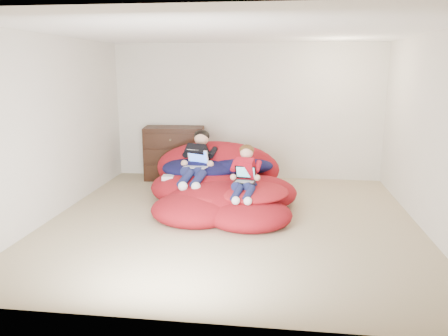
# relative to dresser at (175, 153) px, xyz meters

# --- Properties ---
(room_shell) EXTENTS (5.10, 5.10, 2.77)m
(room_shell) POSITION_rel_dresser_xyz_m (1.33, -2.21, -0.27)
(room_shell) COLOR tan
(room_shell) RESTS_ON ground
(dresser) EXTENTS (1.14, 0.67, 0.98)m
(dresser) POSITION_rel_dresser_xyz_m (0.00, 0.00, 0.00)
(dresser) COLOR black
(dresser) RESTS_ON ground
(beanbag_pile) EXTENTS (2.35, 2.50, 0.94)m
(beanbag_pile) POSITION_rel_dresser_xyz_m (1.06, -1.45, -0.22)
(beanbag_pile) COLOR maroon
(beanbag_pile) RESTS_ON ground
(cream_pillow) EXTENTS (0.44, 0.28, 0.28)m
(cream_pillow) POSITION_rel_dresser_xyz_m (0.47, -0.78, 0.13)
(cream_pillow) COLOR white
(cream_pillow) RESTS_ON beanbag_pile
(older_boy) EXTENTS (0.44, 1.23, 0.73)m
(older_boy) POSITION_rel_dresser_xyz_m (0.70, -1.33, 0.19)
(older_boy) COLOR black
(older_boy) RESTS_ON beanbag_pile
(younger_boy) EXTENTS (0.36, 0.93, 0.67)m
(younger_boy) POSITION_rel_dresser_xyz_m (1.49, -1.92, 0.13)
(younger_boy) COLOR #B40F20
(younger_boy) RESTS_ON beanbag_pile
(laptop_white) EXTENTS (0.39, 0.39, 0.25)m
(laptop_white) POSITION_rel_dresser_xyz_m (0.70, -1.43, 0.15)
(laptop_white) COLOR silver
(laptop_white) RESTS_ON older_boy
(laptop_black) EXTENTS (0.32, 0.32, 0.21)m
(laptop_black) POSITION_rel_dresser_xyz_m (1.49, -1.95, 0.06)
(laptop_black) COLOR black
(laptop_black) RESTS_ON younger_boy
(power_adapter) EXTENTS (0.18, 0.18, 0.06)m
(power_adapter) POSITION_rel_dresser_xyz_m (0.28, -1.58, -0.07)
(power_adapter) COLOR silver
(power_adapter) RESTS_ON beanbag_pile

